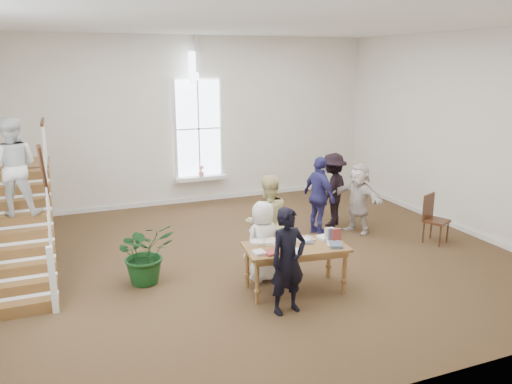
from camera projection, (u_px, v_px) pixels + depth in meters
name	position (u px, v px, depth m)	size (l,w,h in m)	color
ground	(260.00, 256.00, 10.11)	(10.00, 10.00, 0.00)	#402A19
room_shell	(201.00, 188.00, 13.95)	(10.49, 10.00, 10.00)	white
staircase	(17.00, 191.00, 8.81)	(1.10, 4.10, 2.92)	brown
library_table	(295.00, 250.00, 8.47)	(1.82, 1.06, 0.88)	brown
police_officer	(288.00, 261.00, 7.69)	(0.62, 0.41, 1.71)	black
elderly_woman	(263.00, 241.00, 8.88)	(0.71, 0.46, 1.46)	white
person_yellow	(268.00, 222.00, 9.39)	(0.88, 0.69, 1.81)	#DACD88
woman_cluster_a	(319.00, 196.00, 11.20)	(1.05, 0.44, 1.80)	navy
woman_cluster_b	(332.00, 190.00, 11.82)	(1.14, 0.65, 1.76)	black
woman_cluster_c	(358.00, 198.00, 11.36)	(1.50, 0.48, 1.62)	silver
floor_plant	(145.00, 253.00, 8.80)	(1.01, 0.88, 1.12)	#133E17
side_chair	(433.00, 215.00, 10.80)	(0.61, 0.61, 1.06)	#361E0E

